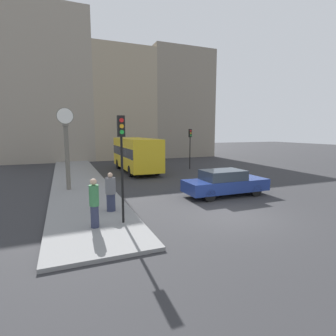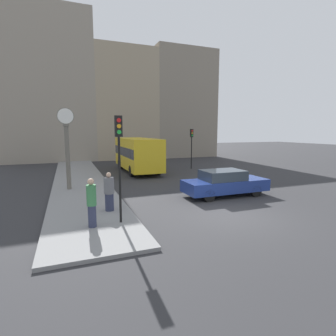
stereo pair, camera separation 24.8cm
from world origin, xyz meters
name	(u,v)px [view 2 (the right image)]	position (x,y,z in m)	size (l,w,h in m)	color
ground_plane	(231,216)	(0.00, 0.00, 0.00)	(120.00, 120.00, 0.00)	#2D2D30
sidewalk_corner	(80,179)	(-5.59, 11.15, 0.06)	(3.48, 26.30, 0.13)	gray
building_row	(113,98)	(-0.59, 25.29, 7.74)	(26.59, 5.00, 17.22)	gray
sedan_car	(225,183)	(1.69, 3.12, 0.73)	(4.72, 1.74, 1.44)	navy
bus_distant	(137,153)	(-0.60, 13.37, 1.67)	(2.51, 7.73, 2.93)	gold
traffic_light_near	(119,147)	(-4.56, 0.59, 2.98)	(0.26, 0.24, 4.00)	black
traffic_light_far	(192,140)	(4.60, 13.20, 2.69)	(0.26, 0.24, 3.75)	black
street_clock	(67,147)	(-6.33, 7.45, 2.66)	(0.94, 0.33, 4.77)	#666056
pedestrian_grey_jacket	(109,192)	(-4.73, 2.24, 0.95)	(0.44, 0.44, 1.68)	#2D334C
pedestrian_green_hoodie	(92,203)	(-5.62, 0.47, 1.03)	(0.34, 0.34, 1.78)	#2D334C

